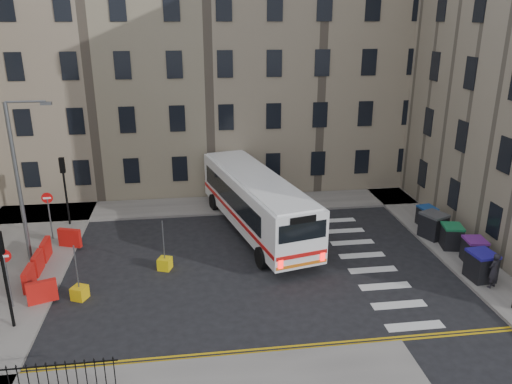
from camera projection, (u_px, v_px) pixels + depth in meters
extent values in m
plane|color=black|center=(289.00, 264.00, 25.28)|extent=(120.00, 120.00, 0.00)
cube|color=slate|center=(172.00, 207.00, 32.51)|extent=(36.00, 3.20, 0.15)
cube|color=slate|center=(422.00, 223.00, 30.14)|extent=(2.40, 26.00, 0.15)
cube|color=slate|center=(4.00, 271.00, 24.39)|extent=(6.00, 22.00, 0.15)
cube|color=gray|center=(154.00, 72.00, 36.20)|extent=(38.00, 10.50, 16.00)
cylinder|color=black|center=(67.00, 199.00, 29.22)|extent=(0.12, 0.12, 3.20)
cube|color=black|center=(62.00, 165.00, 28.54)|extent=(0.28, 0.22, 0.90)
cylinder|color=black|center=(8.00, 291.00, 19.41)|extent=(0.12, 0.12, 3.20)
cylinder|color=#595B5E|center=(18.00, 185.00, 24.09)|extent=(0.20, 0.20, 8.00)
cube|color=#595B5E|center=(4.00, 101.00, 22.74)|extent=(0.50, 0.22, 0.14)
cylinder|color=#595B5E|center=(50.00, 218.00, 27.42)|extent=(0.08, 0.08, 2.40)
cube|color=red|center=(46.00, 193.00, 26.93)|extent=(0.60, 0.04, 0.60)
cylinder|color=#595B5E|center=(8.00, 282.00, 20.88)|extent=(0.08, 0.08, 2.40)
cube|color=red|center=(2.00, 249.00, 20.39)|extent=(0.60, 0.04, 0.60)
cube|color=red|center=(29.00, 278.00, 22.56)|extent=(0.25, 1.25, 1.00)
cube|color=red|center=(38.00, 263.00, 23.96)|extent=(0.25, 1.25, 1.00)
cube|color=red|center=(46.00, 249.00, 25.36)|extent=(0.25, 1.25, 1.00)
cube|color=red|center=(70.00, 238.00, 26.69)|extent=(1.26, 0.66, 1.00)
cube|color=red|center=(42.00, 292.00, 21.46)|extent=(1.26, 0.66, 1.00)
cube|color=white|center=(256.00, 200.00, 28.49)|extent=(5.41, 12.36, 2.74)
cube|color=black|center=(230.00, 197.00, 28.44)|extent=(2.25, 9.40, 1.10)
cube|color=black|center=(274.00, 191.00, 29.37)|extent=(2.25, 9.40, 1.10)
cube|color=black|center=(224.00, 168.00, 33.72)|extent=(2.36, 0.61, 1.21)
cube|color=black|center=(303.00, 232.00, 23.00)|extent=(2.36, 0.61, 0.88)
cube|color=red|center=(233.00, 214.00, 28.24)|extent=(2.73, 11.53, 0.20)
cube|color=red|center=(278.00, 208.00, 29.18)|extent=(2.73, 11.53, 0.20)
cube|color=#FF0C0C|center=(281.00, 264.00, 23.11)|extent=(0.25, 0.10, 0.44)
cube|color=#FF0C0C|center=(323.00, 257.00, 23.85)|extent=(0.25, 0.10, 0.44)
cylinder|color=black|center=(214.00, 202.00, 32.06)|extent=(0.55, 1.14, 1.10)
cylinder|color=black|center=(253.00, 197.00, 32.98)|extent=(0.55, 1.14, 1.10)
cylinder|color=black|center=(261.00, 258.00, 24.72)|extent=(0.55, 1.14, 1.10)
cylinder|color=black|center=(311.00, 249.00, 25.65)|extent=(0.55, 1.14, 1.10)
cube|color=black|center=(481.00, 267.00, 23.33)|extent=(1.13, 1.28, 1.25)
cube|color=navy|center=(483.00, 254.00, 23.10)|extent=(1.19, 1.34, 0.13)
cube|color=black|center=(474.00, 252.00, 24.98)|extent=(1.05, 1.18, 1.13)
cube|color=#62207B|center=(476.00, 240.00, 24.77)|extent=(1.11, 1.24, 0.12)
cube|color=black|center=(451.00, 237.00, 26.56)|extent=(1.16, 1.27, 1.15)
cube|color=#186C3D|center=(453.00, 227.00, 26.34)|extent=(1.22, 1.33, 0.12)
cube|color=black|center=(433.00, 226.00, 27.77)|extent=(1.46, 1.55, 1.29)
cube|color=#3B3B3E|center=(435.00, 215.00, 27.54)|extent=(1.54, 1.63, 0.13)
cube|color=black|center=(426.00, 217.00, 29.44)|extent=(0.99, 1.10, 1.03)
cube|color=navy|center=(428.00, 208.00, 29.25)|extent=(1.04, 1.15, 0.11)
imported|color=black|center=(494.00, 271.00, 22.54)|extent=(0.73, 0.63, 1.69)
cube|color=yellow|center=(165.00, 264.00, 24.65)|extent=(0.77, 0.77, 0.60)
cube|color=#E5B00D|center=(80.00, 293.00, 22.05)|extent=(0.80, 0.80, 0.60)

